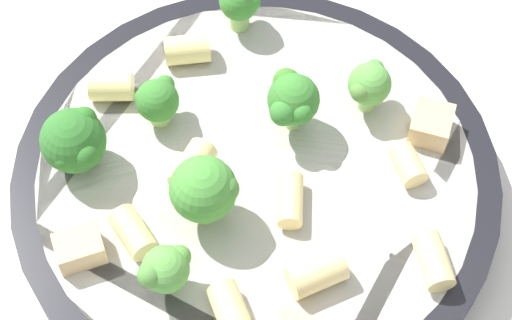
# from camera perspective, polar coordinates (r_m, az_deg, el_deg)

# --- Properties ---
(ground_plane) EXTENTS (2.00, 2.00, 0.00)m
(ground_plane) POSITION_cam_1_polar(r_m,az_deg,el_deg) (0.50, 0.00, -2.41)
(ground_plane) COLOR beige
(pasta_bowl) EXTENTS (0.27, 0.27, 0.03)m
(pasta_bowl) POSITION_cam_1_polar(r_m,az_deg,el_deg) (0.48, 0.00, -1.39)
(pasta_bowl) COLOR black
(pasta_bowl) RESTS_ON ground_plane
(broccoli_floret_0) EXTENTS (0.02, 0.03, 0.03)m
(broccoli_floret_0) POSITION_cam_1_polar(r_m,az_deg,el_deg) (0.48, 7.56, 4.99)
(broccoli_floret_0) COLOR #84AD60
(broccoli_floret_0) RESTS_ON pasta_bowl
(broccoli_floret_1) EXTENTS (0.04, 0.04, 0.04)m
(broccoli_floret_1) POSITION_cam_1_polar(r_m,az_deg,el_deg) (0.44, -3.50, -1.74)
(broccoli_floret_1) COLOR #9EC175
(broccoli_floret_1) RESTS_ON pasta_bowl
(broccoli_floret_2) EXTENTS (0.02, 0.02, 0.03)m
(broccoli_floret_2) POSITION_cam_1_polar(r_m,az_deg,el_deg) (0.52, -1.08, 10.51)
(broccoli_floret_2) COLOR #84AD60
(broccoli_floret_2) RESTS_ON pasta_bowl
(broccoli_floret_3) EXTENTS (0.02, 0.03, 0.03)m
(broccoli_floret_3) POSITION_cam_1_polar(r_m,az_deg,el_deg) (0.42, -6.09, -7.26)
(broccoli_floret_3) COLOR #84AD60
(broccoli_floret_3) RESTS_ON pasta_bowl
(broccoli_floret_4) EXTENTS (0.02, 0.03, 0.03)m
(broccoli_floret_4) POSITION_cam_1_polar(r_m,az_deg,el_deg) (0.48, -6.56, 4.03)
(broccoli_floret_4) COLOR #93B766
(broccoli_floret_4) RESTS_ON pasta_bowl
(broccoli_floret_5) EXTENTS (0.04, 0.04, 0.04)m
(broccoli_floret_5) POSITION_cam_1_polar(r_m,az_deg,el_deg) (0.47, -12.03, 1.23)
(broccoli_floret_5) COLOR #93B766
(broccoli_floret_5) RESTS_ON pasta_bowl
(broccoli_floret_6) EXTENTS (0.04, 0.03, 0.04)m
(broccoli_floret_6) POSITION_cam_1_polar(r_m,az_deg,el_deg) (0.47, 2.44, 4.01)
(broccoli_floret_6) COLOR #93B766
(broccoli_floret_6) RESTS_ON pasta_bowl
(rigatoni_0) EXTENTS (0.03, 0.03, 0.01)m
(rigatoni_0) POSITION_cam_1_polar(r_m,az_deg,el_deg) (0.45, 11.75, -6.60)
(rigatoni_0) COLOR #E0C67F
(rigatoni_0) RESTS_ON pasta_bowl
(rigatoni_1) EXTENTS (0.03, 0.02, 0.01)m
(rigatoni_1) POSITION_cam_1_polar(r_m,az_deg,el_deg) (0.47, 10.11, -0.33)
(rigatoni_1) COLOR #E0C67F
(rigatoni_1) RESTS_ON pasta_bowl
(rigatoni_2) EXTENTS (0.03, 0.02, 0.02)m
(rigatoni_2) POSITION_cam_1_polar(r_m,az_deg,el_deg) (0.45, -8.19, -4.81)
(rigatoni_2) COLOR #E0C67F
(rigatoni_2) RESTS_ON pasta_bowl
(rigatoni_3) EXTENTS (0.02, 0.03, 0.02)m
(rigatoni_3) POSITION_cam_1_polar(r_m,az_deg,el_deg) (0.43, 4.06, -7.56)
(rigatoni_3) COLOR #E0C67F
(rigatoni_3) RESTS_ON pasta_bowl
(rigatoni_4) EXTENTS (0.03, 0.03, 0.02)m
(rigatoni_4) POSITION_cam_1_polar(r_m,az_deg,el_deg) (0.47, -4.24, -0.44)
(rigatoni_4) COLOR #E0C67F
(rigatoni_4) RESTS_ON pasta_bowl
(rigatoni_5) EXTENTS (0.03, 0.03, 0.02)m
(rigatoni_5) POSITION_cam_1_polar(r_m,az_deg,el_deg) (0.51, -4.59, 7.36)
(rigatoni_5) COLOR #E0C67F
(rigatoni_5) RESTS_ON pasta_bowl
(rigatoni_6) EXTENTS (0.03, 0.03, 0.02)m
(rigatoni_6) POSITION_cam_1_polar(r_m,az_deg,el_deg) (0.50, -9.63, 4.83)
(rigatoni_6) COLOR #E0C67F
(rigatoni_6) RESTS_ON pasta_bowl
(rigatoni_7) EXTENTS (0.03, 0.03, 0.01)m
(rigatoni_7) POSITION_cam_1_polar(r_m,az_deg,el_deg) (0.46, 2.33, -2.69)
(rigatoni_7) COLOR #E0C67F
(rigatoni_7) RESTS_ON pasta_bowl
(rigatoni_8) EXTENTS (0.03, 0.02, 0.02)m
(rigatoni_8) POSITION_cam_1_polar(r_m,az_deg,el_deg) (0.43, -1.71, -10.04)
(rigatoni_8) COLOR #E0C67F
(rigatoni_8) RESTS_ON pasta_bowl
(chicken_chunk_0) EXTENTS (0.03, 0.03, 0.02)m
(chicken_chunk_0) POSITION_cam_1_polar(r_m,az_deg,el_deg) (0.49, 11.58, 2.33)
(chicken_chunk_0) COLOR tan
(chicken_chunk_0) RESTS_ON pasta_bowl
(chicken_chunk_2) EXTENTS (0.03, 0.03, 0.02)m
(chicken_chunk_2) POSITION_cam_1_polar(r_m,az_deg,el_deg) (0.45, -11.68, -5.81)
(chicken_chunk_2) COLOR tan
(chicken_chunk_2) RESTS_ON pasta_bowl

